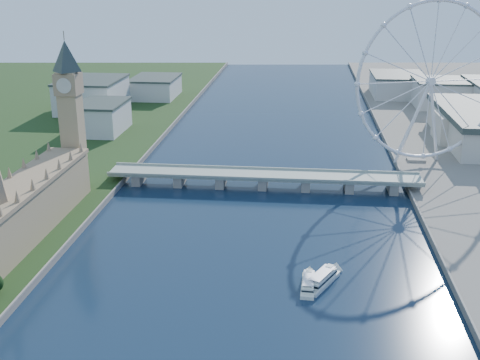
# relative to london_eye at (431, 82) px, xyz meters

# --- Properties ---
(parliament_range) EXTENTS (24.00, 200.00, 70.00)m
(parliament_range) POSITION_rel_london_eye_xyz_m (-247.98, -185.08, -49.04)
(parliament_range) COLOR tan
(parliament_range) RESTS_ON ground
(big_ben) EXTENTS (20.02, 20.02, 110.00)m
(big_ben) POSITION_rel_london_eye_xyz_m (-247.98, -77.08, -0.95)
(big_ben) COLOR tan
(big_ben) RESTS_ON ground
(westminster_bridge) EXTENTS (220.00, 22.00, 9.50)m
(westminster_bridge) POSITION_rel_london_eye_xyz_m (-119.98, -55.08, -60.89)
(westminster_bridge) COLOR gray
(westminster_bridge) RESTS_ON ground
(london_eye) EXTENTS (113.60, 39.12, 124.30)m
(london_eye) POSITION_rel_london_eye_xyz_m (0.00, 0.00, 0.00)
(london_eye) COLOR silver
(london_eye) RESTS_ON ground
(county_hall) EXTENTS (54.00, 144.00, 35.00)m
(county_hall) POSITION_rel_london_eye_xyz_m (55.02, 74.92, -67.52)
(county_hall) COLOR beige
(county_hall) RESTS_ON ground
(city_skyline) EXTENTS (505.00, 280.00, 32.00)m
(city_skyline) POSITION_rel_london_eye_xyz_m (-80.75, 205.00, -50.56)
(city_skyline) COLOR beige
(city_skyline) RESTS_ON ground
(tour_boat_near) EXTENTS (8.11, 27.16, 5.91)m
(tour_boat_near) POSITION_rel_london_eye_xyz_m (-88.41, -197.98, -67.52)
(tour_boat_near) COLOR white
(tour_boat_near) RESTS_ON ground
(tour_boat_far) EXTENTS (20.71, 30.43, 6.69)m
(tour_boat_far) POSITION_rel_london_eye_xyz_m (-81.78, -193.66, -67.52)
(tour_boat_far) COLOR silver
(tour_boat_far) RESTS_ON ground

